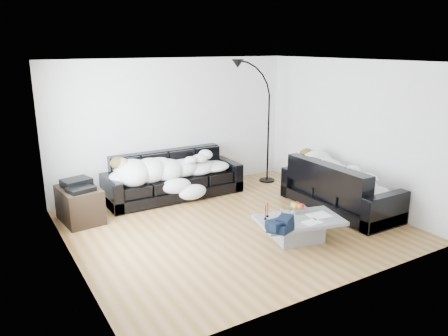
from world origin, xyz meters
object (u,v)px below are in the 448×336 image
wine_glass_c (293,215)px  candle_right (268,210)px  sleeper_back (174,165)px  sofa_right (340,186)px  wine_glass_b (283,218)px  av_cabinet (80,205)px  sofa_back (174,176)px  fruit_bowl (297,207)px  floor_lamp (268,129)px  candle_left (265,213)px  sleeper_right (341,175)px  shoes (302,223)px  coffee_table (299,230)px  wine_glass_a (282,214)px  stereo (78,184)px

wine_glass_c → candle_right: bearing=129.5°
sleeper_back → candle_right: sleeper_back is taller
sofa_right → sleeper_back: size_ratio=0.99×
wine_glass_b → av_cabinet: av_cabinet is taller
sofa_back → wine_glass_b: 2.81m
fruit_bowl → floor_lamp: bearing=63.4°
wine_glass_b → candle_left: bearing=119.9°
av_cabinet → sleeper_right: bearing=-29.5°
sleeper_right → shoes: sleeper_right is taller
wine_glass_c → candle_left: bearing=145.4°
candle_left → sofa_right: bearing=12.5°
coffee_table → wine_glass_a: (-0.25, 0.10, 0.26)m
coffee_table → floor_lamp: bearing=63.0°
sleeper_right → stereo: sleeper_right is taller
fruit_bowl → wine_glass_c: (-0.27, -0.23, -0.00)m
sleeper_back → coffee_table: (0.79, -2.71, -0.46)m
sofa_right → candle_left: 1.97m
sofa_back → sofa_right: sofa_right is taller
candle_right → floor_lamp: size_ratio=0.10×
coffee_table → stereo: size_ratio=2.82×
candle_left → av_cabinet: bearing=134.1°
sleeper_back → wine_glass_a: (0.54, -2.61, -0.20)m
wine_glass_a → candle_right: candle_right is taller
fruit_bowl → sleeper_back: bearing=110.4°
sleeper_right → candle_left: 1.98m
sofa_right → floor_lamp: bearing=2.8°
fruit_bowl → wine_glass_b: 0.52m
sofa_back → sleeper_back: (0.00, -0.05, 0.21)m
stereo → floor_lamp: size_ratio=0.19×
fruit_bowl → stereo: 3.56m
shoes → stereo: bearing=151.7°
sleeper_back → fruit_bowl: (0.93, -2.49, -0.20)m
coffee_table → candle_right: size_ratio=5.48×
sofa_back → wine_glass_a: sofa_back is taller
wine_glass_a → av_cabinet: 3.35m
sleeper_right → wine_glass_b: bearing=110.2°
sofa_back → sleeper_right: size_ratio=1.40×
av_cabinet → floor_lamp: size_ratio=0.37×
wine_glass_a → wine_glass_c: 0.16m
sofa_back → candle_right: bearing=-80.5°
coffee_table → floor_lamp: 3.15m
av_cabinet → coffee_table: bearing=-48.8°
coffee_table → wine_glass_c: size_ratio=8.22×
wine_glass_b → shoes: (0.74, 0.41, -0.39)m
fruit_bowl → candle_right: bearing=172.8°
sleeper_back → stereo: (-1.84, -0.26, 0.00)m
candle_left → fruit_bowl: bearing=0.2°
fruit_bowl → wine_glass_c: size_ratio=1.72×
wine_glass_b → candle_left: candle_left is taller
coffee_table → wine_glass_b: bearing=-178.1°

